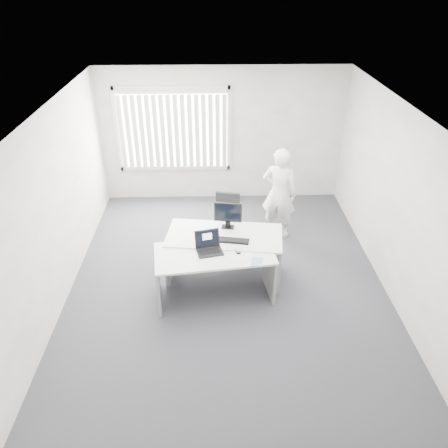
{
  "coord_description": "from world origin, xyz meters",
  "views": [
    {
      "loc": [
        -0.22,
        -5.65,
        4.46
      ],
      "look_at": [
        -0.05,
        0.15,
        0.98
      ],
      "focal_mm": 35.0,
      "sensor_mm": 36.0,
      "label": 1
    }
  ],
  "objects_px": {
    "person": "(279,193)",
    "monitor": "(228,215)",
    "office_chair": "(226,231)",
    "laptop": "(210,244)",
    "desk_near": "(214,265)",
    "desk_far": "(224,247)"
  },
  "relations": [
    {
      "from": "person",
      "to": "monitor",
      "type": "height_order",
      "value": "person"
    },
    {
      "from": "office_chair",
      "to": "laptop",
      "type": "xyz_separation_m",
      "value": [
        -0.29,
        -1.35,
        0.62
      ]
    },
    {
      "from": "desk_near",
      "to": "person",
      "type": "distance_m",
      "value": 2.14
    },
    {
      "from": "desk_near",
      "to": "laptop",
      "type": "bearing_deg",
      "value": 164.39
    },
    {
      "from": "desk_far",
      "to": "person",
      "type": "relative_size",
      "value": 1.08
    },
    {
      "from": "office_chair",
      "to": "desk_near",
      "type": "bearing_deg",
      "value": -87.71
    },
    {
      "from": "desk_far",
      "to": "monitor",
      "type": "height_order",
      "value": "monitor"
    },
    {
      "from": "person",
      "to": "laptop",
      "type": "relative_size",
      "value": 4.7
    },
    {
      "from": "person",
      "to": "laptop",
      "type": "bearing_deg",
      "value": 74.07
    },
    {
      "from": "office_chair",
      "to": "person",
      "type": "xyz_separation_m",
      "value": [
        0.97,
        0.39,
        0.55
      ]
    },
    {
      "from": "desk_near",
      "to": "office_chair",
      "type": "relative_size",
      "value": 1.8
    },
    {
      "from": "desk_near",
      "to": "office_chair",
      "type": "height_order",
      "value": "office_chair"
    },
    {
      "from": "person",
      "to": "monitor",
      "type": "distance_m",
      "value": 1.45
    },
    {
      "from": "person",
      "to": "monitor",
      "type": "relative_size",
      "value": 3.97
    },
    {
      "from": "person",
      "to": "desk_near",
      "type": "bearing_deg",
      "value": 75.65
    },
    {
      "from": "desk_far",
      "to": "office_chair",
      "type": "relative_size",
      "value": 1.84
    },
    {
      "from": "desk_far",
      "to": "laptop",
      "type": "xyz_separation_m",
      "value": [
        -0.23,
        -0.46,
        0.35
      ]
    },
    {
      "from": "desk_near",
      "to": "office_chair",
      "type": "xyz_separation_m",
      "value": [
        0.22,
        1.36,
        -0.26
      ]
    },
    {
      "from": "desk_far",
      "to": "office_chair",
      "type": "xyz_separation_m",
      "value": [
        0.06,
        0.89,
        -0.27
      ]
    },
    {
      "from": "office_chair",
      "to": "laptop",
      "type": "distance_m",
      "value": 1.51
    },
    {
      "from": "office_chair",
      "to": "monitor",
      "type": "xyz_separation_m",
      "value": [
        0.0,
        -0.67,
        0.72
      ]
    },
    {
      "from": "laptop",
      "to": "monitor",
      "type": "distance_m",
      "value": 0.74
    }
  ]
}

